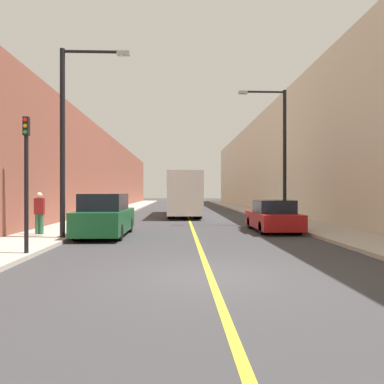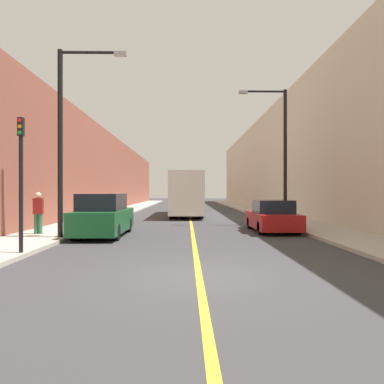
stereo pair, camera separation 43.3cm
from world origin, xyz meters
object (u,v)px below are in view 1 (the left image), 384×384
parked_suv_left (105,217)px  street_lamp_left (69,129)px  car_right_near (273,217)px  traffic_light (26,179)px  bus (184,193)px  pedestrian (39,212)px  street_lamp_right (280,147)px

parked_suv_left → street_lamp_left: 3.99m
car_right_near → traffic_light: (-9.08, -6.91, 1.63)m
bus → pedestrian: bearing=-114.5°
parked_suv_left → street_lamp_left: size_ratio=0.67×
pedestrian → bus: bearing=65.5°
bus → parked_suv_left: bearing=-104.8°
car_right_near → parked_suv_left: bearing=-167.5°
parked_suv_left → car_right_near: 7.98m
parked_suv_left → street_lamp_right: bearing=27.7°
car_right_near → street_lamp_right: size_ratio=0.60×
bus → pedestrian: size_ratio=6.21×
street_lamp_left → pedestrian: size_ratio=4.19×
bus → parked_suv_left: 14.21m
parked_suv_left → street_lamp_left: (-1.15, -1.43, 3.55)m
traffic_light → street_lamp_right: bearing=43.9°
street_lamp_right → traffic_light: (-10.26, -9.88, -2.15)m
parked_suv_left → pedestrian: bearing=-174.9°
car_right_near → pedestrian: bearing=-169.4°
car_right_near → pedestrian: size_ratio=2.55×
parked_suv_left → pedestrian: pedestrian is taller
bus → pedestrian: 15.35m
car_right_near → street_lamp_left: size_ratio=0.61×
street_lamp_left → bus: bearing=72.5°
bus → street_lamp_left: street_lamp_left is taller
bus → street_lamp_right: bearing=-59.3°
parked_suv_left → traffic_light: (-1.30, -5.18, 1.46)m
street_lamp_right → traffic_light: 14.41m
bus → car_right_near: (4.17, -11.98, -1.11)m
car_right_near → traffic_light: 11.53m
traffic_light → pedestrian: (-1.44, 4.93, -1.27)m
street_lamp_right → pedestrian: bearing=-157.1°
traffic_light → pedestrian: bearing=106.2°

